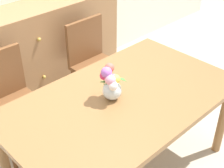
% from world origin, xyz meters
% --- Properties ---
extents(dining_table, '(1.68, 1.00, 0.73)m').
position_xyz_m(dining_table, '(0.00, 0.00, 0.65)').
color(dining_table, olive).
rests_on(dining_table, ground_plane).
extents(chair_left, '(0.42, 0.42, 0.90)m').
position_xyz_m(chair_left, '(-0.45, 0.84, 0.52)').
color(chair_left, brown).
rests_on(chair_left, ground_plane).
extents(chair_right, '(0.42, 0.42, 0.90)m').
position_xyz_m(chair_right, '(0.45, 0.84, 0.52)').
color(chair_right, brown).
rests_on(chair_right, ground_plane).
extents(dresser, '(1.40, 0.47, 1.00)m').
position_xyz_m(dresser, '(0.34, 1.33, 0.50)').
color(dresser, '#9E7047').
rests_on(dresser, ground_plane).
extents(flower_vase, '(0.18, 0.16, 0.26)m').
position_xyz_m(flower_vase, '(-0.07, 0.04, 0.85)').
color(flower_vase, silver).
rests_on(flower_vase, dining_table).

